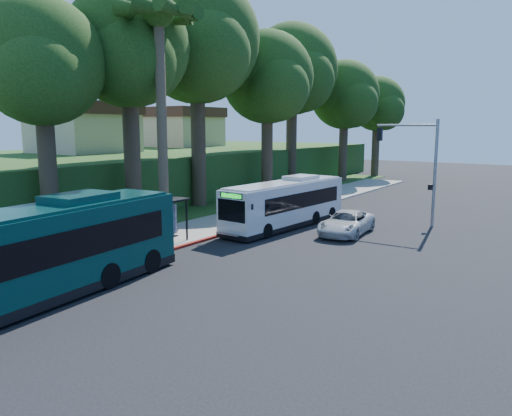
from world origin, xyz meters
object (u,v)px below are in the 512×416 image
Objects in this scene: white_bus at (287,203)px; teal_bus at (40,252)px; bus_shelter at (159,209)px; pickup at (346,223)px.

white_bus is 0.84× the size of teal_bus.
pickup is at bearing 42.03° from bus_shelter.
white_bus is at bearing 175.31° from pickup.
bus_shelter is 10.35m from teal_bus.
pickup is (4.88, 17.27, -1.17)m from teal_bus.
bus_shelter is at bearing 104.49° from teal_bus.
teal_bus is 2.56× the size of pickup.
teal_bus reaches higher than pickup.
bus_shelter is 8.53m from white_bus.
teal_bus is at bearing -110.86° from pickup.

